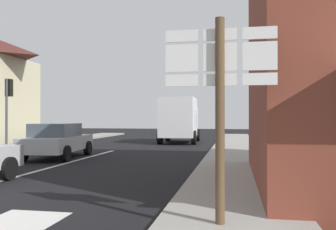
# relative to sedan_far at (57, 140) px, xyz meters

# --- Properties ---
(ground_plane) EXTENTS (80.00, 80.00, 0.00)m
(ground_plane) POSITION_rel_sedan_far_xyz_m (1.22, 1.66, -0.76)
(ground_plane) COLOR black
(sidewalk_right) EXTENTS (2.41, 44.00, 0.14)m
(sidewalk_right) POSITION_rel_sedan_far_xyz_m (7.44, -0.34, -0.69)
(sidewalk_right) COLOR gray
(sidewalk_right) RESTS_ON ground
(lane_centre_stripe) EXTENTS (0.16, 12.00, 0.01)m
(lane_centre_stripe) POSITION_rel_sedan_far_xyz_m (1.22, -2.34, -0.75)
(lane_centre_stripe) COLOR silver
(lane_centre_stripe) RESTS_ON ground
(lane_turn_arrow) EXTENTS (1.20, 2.20, 0.01)m
(lane_turn_arrow) POSITION_rel_sedan_far_xyz_m (3.98, -9.34, -0.75)
(lane_turn_arrow) COLOR silver
(lane_turn_arrow) RESTS_ON ground
(sedan_far) EXTENTS (2.25, 4.34, 1.47)m
(sedan_far) POSITION_rel_sedan_far_xyz_m (0.00, 0.00, 0.00)
(sedan_far) COLOR #B7BABF
(sedan_far) RESTS_ON ground
(delivery_truck) EXTENTS (2.59, 5.06, 3.05)m
(delivery_truck) POSITION_rel_sedan_far_xyz_m (3.73, 10.16, 0.89)
(delivery_truck) COLOR silver
(delivery_truck) RESTS_ON ground
(route_sign_post) EXTENTS (1.66, 0.14, 3.20)m
(route_sign_post) POSITION_rel_sedan_far_xyz_m (7.22, -8.88, 1.24)
(route_sign_post) COLOR brown
(route_sign_post) RESTS_ON ground
(traffic_light_far_right) EXTENTS (0.30, 0.49, 3.44)m
(traffic_light_far_right) POSITION_rel_sedan_far_xyz_m (6.54, 9.48, 1.79)
(traffic_light_far_right) COLOR #47474C
(traffic_light_far_right) RESTS_ON ground
(traffic_light_near_left) EXTENTS (0.30, 0.49, 3.72)m
(traffic_light_near_left) POSITION_rel_sedan_far_xyz_m (-4.10, 2.59, 2.00)
(traffic_light_near_left) COLOR #47474C
(traffic_light_near_left) RESTS_ON ground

